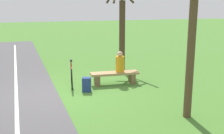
# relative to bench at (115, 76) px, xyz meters

# --- Properties ---
(ground_plane) EXTENTS (80.00, 80.00, 0.00)m
(ground_plane) POSITION_rel_bench_xyz_m (2.17, 0.41, -0.31)
(ground_plane) COLOR #477A2D
(bench) EXTENTS (1.76, 0.64, 0.45)m
(bench) POSITION_rel_bench_xyz_m (0.00, 0.00, 0.00)
(bench) COLOR #A88456
(bench) RESTS_ON ground_plane
(person_seated) EXTENTS (0.34, 0.34, 0.74)m
(person_seated) POSITION_rel_bench_xyz_m (-0.19, 0.02, 0.46)
(person_seated) COLOR orange
(person_seated) RESTS_ON bench
(bicycle) EXTENTS (0.37, 1.70, 0.91)m
(bicycle) POSITION_rel_bench_xyz_m (1.50, -0.32, 0.07)
(bicycle) COLOR black
(bicycle) RESTS_ON ground_plane
(backpack) EXTENTS (0.34, 0.35, 0.47)m
(backpack) POSITION_rel_bench_xyz_m (1.17, 0.49, -0.08)
(backpack) COLOR navy
(backpack) RESTS_ON ground_plane
(tree_mid_field) EXTENTS (1.39, 1.49, 4.14)m
(tree_mid_field) POSITION_rel_bench_xyz_m (-0.72, 3.41, 1.59)
(tree_mid_field) COLOR brown
(tree_mid_field) RESTS_ON ground_plane
(tree_near_bench) EXTENTS (1.30, 1.07, 4.17)m
(tree_near_bench) POSITION_rel_bench_xyz_m (-1.11, -2.11, 1.48)
(tree_near_bench) COLOR #473323
(tree_near_bench) RESTS_ON ground_plane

